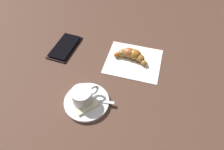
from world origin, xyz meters
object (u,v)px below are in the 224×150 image
object	(u,v)px
teaspoon	(86,99)
croissant	(132,55)
espresso_cup	(83,96)
sugar_packet	(88,108)
napkin	(133,61)
saucer	(87,102)
cell_phone	(65,47)

from	to	relation	value
teaspoon	croissant	size ratio (longest dim) A/B	0.96
espresso_cup	sugar_packet	size ratio (longest dim) A/B	1.17
espresso_cup	sugar_packet	distance (m)	0.04
sugar_packet	napkin	distance (m)	0.24
espresso_cup	croissant	bearing A→B (deg)	-14.16
espresso_cup	teaspoon	distance (m)	0.02
saucer	croissant	world-z (taller)	croissant
teaspoon	napkin	size ratio (longest dim) A/B	0.66
saucer	croissant	bearing A→B (deg)	-12.34
teaspoon	cell_phone	distance (m)	0.25
sugar_packet	cell_phone	distance (m)	0.28
sugar_packet	teaspoon	bearing A→B (deg)	70.37
croissant	napkin	bearing A→B (deg)	-132.39
croissant	sugar_packet	bearing A→B (deg)	172.14
napkin	cell_phone	bearing A→B (deg)	100.10
cell_phone	saucer	bearing A→B (deg)	-131.81
espresso_cup	cell_phone	xyz separation A→B (m)	(0.17, 0.18, -0.03)
espresso_cup	napkin	bearing A→B (deg)	-17.73
sugar_packet	napkin	xyz separation A→B (m)	(0.23, -0.05, -0.01)
saucer	napkin	xyz separation A→B (m)	(0.21, -0.06, -0.00)
sugar_packet	croissant	world-z (taller)	croissant
espresso_cup	teaspoon	world-z (taller)	espresso_cup
teaspoon	napkin	world-z (taller)	teaspoon
saucer	cell_phone	xyz separation A→B (m)	(0.17, 0.19, 0.00)
espresso_cup	cell_phone	size ratio (longest dim) A/B	0.52
espresso_cup	sugar_packet	xyz separation A→B (m)	(-0.02, -0.02, -0.02)
croissant	cell_phone	xyz separation A→B (m)	(-0.06, 0.24, -0.01)
teaspoon	cell_phone	size ratio (longest dim) A/B	0.82
teaspoon	napkin	distance (m)	0.22
sugar_packet	croissant	size ratio (longest dim) A/B	0.53
cell_phone	croissant	bearing A→B (deg)	-76.91
saucer	teaspoon	xyz separation A→B (m)	(0.00, 0.00, 0.01)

